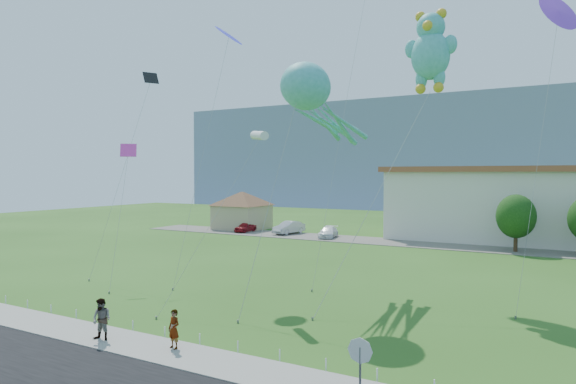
{
  "coord_description": "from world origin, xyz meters",
  "views": [
    {
      "loc": [
        15.08,
        -18.4,
        7.36
      ],
      "look_at": [
        0.09,
        8.0,
        6.3
      ],
      "focal_mm": 32.0,
      "sensor_mm": 36.0,
      "label": 1
    }
  ],
  "objects_px": {
    "pavilion": "(242,207)",
    "parked_car_silver": "(289,228)",
    "parked_car_red": "(246,227)",
    "teddy_bear_kite": "(430,49)",
    "parked_car_white": "(328,232)",
    "octopus_kite": "(315,101)",
    "pedestrian_right": "(102,319)",
    "pedestrian_left": "(174,329)",
    "stop_sign": "(360,358)"
  },
  "relations": [
    {
      "from": "parked_car_silver",
      "to": "teddy_bear_kite",
      "type": "relative_size",
      "value": 0.26
    },
    {
      "from": "pavilion",
      "to": "parked_car_white",
      "type": "height_order",
      "value": "pavilion"
    },
    {
      "from": "stop_sign",
      "to": "pedestrian_left",
      "type": "distance_m",
      "value": 9.2
    },
    {
      "from": "pavilion",
      "to": "teddy_bear_kite",
      "type": "bearing_deg",
      "value": -37.57
    },
    {
      "from": "pedestrian_right",
      "to": "teddy_bear_kite",
      "type": "height_order",
      "value": "teddy_bear_kite"
    },
    {
      "from": "pedestrian_right",
      "to": "parked_car_silver",
      "type": "distance_m",
      "value": 41.14
    },
    {
      "from": "pavilion",
      "to": "teddy_bear_kite",
      "type": "height_order",
      "value": "teddy_bear_kite"
    },
    {
      "from": "pedestrian_right",
      "to": "teddy_bear_kite",
      "type": "bearing_deg",
      "value": 50.81
    },
    {
      "from": "pedestrian_left",
      "to": "octopus_kite",
      "type": "height_order",
      "value": "octopus_kite"
    },
    {
      "from": "pavilion",
      "to": "parked_car_white",
      "type": "distance_m",
      "value": 14.58
    },
    {
      "from": "parked_car_red",
      "to": "parked_car_white",
      "type": "xyz_separation_m",
      "value": [
        11.57,
        -0.09,
        0.0
      ]
    },
    {
      "from": "parked_car_red",
      "to": "parked_car_white",
      "type": "relative_size",
      "value": 0.85
    },
    {
      "from": "pedestrian_right",
      "to": "parked_car_silver",
      "type": "bearing_deg",
      "value": 98.16
    },
    {
      "from": "parked_car_red",
      "to": "parked_car_silver",
      "type": "height_order",
      "value": "parked_car_silver"
    },
    {
      "from": "stop_sign",
      "to": "pedestrian_right",
      "type": "xyz_separation_m",
      "value": [
        -12.46,
        1.07,
        -0.86
      ]
    },
    {
      "from": "pedestrian_left",
      "to": "parked_car_white",
      "type": "bearing_deg",
      "value": 113.5
    },
    {
      "from": "pavilion",
      "to": "pedestrian_right",
      "type": "bearing_deg",
      "value": -62.91
    },
    {
      "from": "parked_car_red",
      "to": "stop_sign",
      "type": "bearing_deg",
      "value": -54.06
    },
    {
      "from": "pedestrian_left",
      "to": "pedestrian_right",
      "type": "relative_size",
      "value": 0.89
    },
    {
      "from": "stop_sign",
      "to": "parked_car_white",
      "type": "height_order",
      "value": "stop_sign"
    },
    {
      "from": "pavilion",
      "to": "parked_car_silver",
      "type": "relative_size",
      "value": 1.99
    },
    {
      "from": "stop_sign",
      "to": "teddy_bear_kite",
      "type": "distance_m",
      "value": 22.95
    },
    {
      "from": "stop_sign",
      "to": "parked_car_silver",
      "type": "relative_size",
      "value": 0.54
    },
    {
      "from": "pedestrian_left",
      "to": "parked_car_red",
      "type": "xyz_separation_m",
      "value": [
        -22.02,
        37.52,
        -0.24
      ]
    },
    {
      "from": "parked_car_red",
      "to": "pavilion",
      "type": "bearing_deg",
      "value": 128.79
    },
    {
      "from": "stop_sign",
      "to": "parked_car_red",
      "type": "xyz_separation_m",
      "value": [
        -31.0,
        39.33,
        -1.2
      ]
    },
    {
      "from": "pavilion",
      "to": "pedestrian_right",
      "type": "relative_size",
      "value": 5.06
    },
    {
      "from": "pavilion",
      "to": "parked_car_silver",
      "type": "distance_m",
      "value": 8.83
    },
    {
      "from": "pedestrian_right",
      "to": "octopus_kite",
      "type": "bearing_deg",
      "value": 60.35
    },
    {
      "from": "teddy_bear_kite",
      "to": "pedestrian_left",
      "type": "bearing_deg",
      "value": -110.7
    },
    {
      "from": "pavilion",
      "to": "pedestrian_right",
      "type": "distance_m",
      "value": 46.25
    },
    {
      "from": "parked_car_white",
      "to": "stop_sign",
      "type": "bearing_deg",
      "value": -76.53
    },
    {
      "from": "stop_sign",
      "to": "teddy_bear_kite",
      "type": "bearing_deg",
      "value": 98.22
    },
    {
      "from": "stop_sign",
      "to": "pedestrian_left",
      "type": "relative_size",
      "value": 1.54
    },
    {
      "from": "octopus_kite",
      "to": "parked_car_red",
      "type": "bearing_deg",
      "value": 131.11
    },
    {
      "from": "stop_sign",
      "to": "parked_car_silver",
      "type": "height_order",
      "value": "stop_sign"
    },
    {
      "from": "pedestrian_right",
      "to": "parked_car_red",
      "type": "height_order",
      "value": "pedestrian_right"
    },
    {
      "from": "stop_sign",
      "to": "teddy_bear_kite",
      "type": "xyz_separation_m",
      "value": [
        -2.67,
        18.49,
        13.33
      ]
    },
    {
      "from": "pavilion",
      "to": "parked_car_red",
      "type": "bearing_deg",
      "value": -48.91
    },
    {
      "from": "stop_sign",
      "to": "parked_car_red",
      "type": "distance_m",
      "value": 50.09
    },
    {
      "from": "pedestrian_right",
      "to": "teddy_bear_kite",
      "type": "xyz_separation_m",
      "value": [
        9.79,
        17.42,
        14.19
      ]
    },
    {
      "from": "parked_car_red",
      "to": "teddy_bear_kite",
      "type": "bearing_deg",
      "value": -38.65
    },
    {
      "from": "pedestrian_right",
      "to": "parked_car_red",
      "type": "relative_size",
      "value": 0.51
    },
    {
      "from": "parked_car_silver",
      "to": "stop_sign",
      "type": "bearing_deg",
      "value": -47.91
    },
    {
      "from": "teddy_bear_kite",
      "to": "parked_car_red",
      "type": "bearing_deg",
      "value": 143.65
    },
    {
      "from": "parked_car_red",
      "to": "teddy_bear_kite",
      "type": "distance_m",
      "value": 38.05
    },
    {
      "from": "parked_car_white",
      "to": "octopus_kite",
      "type": "bearing_deg",
      "value": -79.46
    },
    {
      "from": "parked_car_white",
      "to": "teddy_bear_kite",
      "type": "relative_size",
      "value": 0.24
    },
    {
      "from": "stop_sign",
      "to": "octopus_kite",
      "type": "xyz_separation_m",
      "value": [
        -8.12,
        13.12,
        9.84
      ]
    },
    {
      "from": "pedestrian_left",
      "to": "teddy_bear_kite",
      "type": "distance_m",
      "value": 22.84
    }
  ]
}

